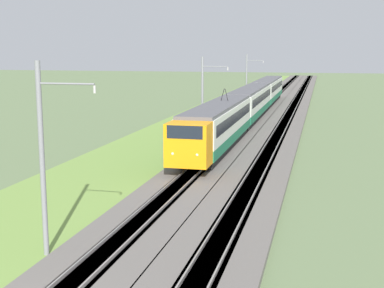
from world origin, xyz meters
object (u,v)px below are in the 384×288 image
object	(u,v)px
catenary_mast_mid	(203,98)
catenary_mast_far	(247,81)
passenger_train	(250,101)
catenary_mast_near	(43,159)

from	to	relation	value
catenary_mast_mid	catenary_mast_far	xyz separation A→B (m)	(29.87, 0.00, 0.01)
catenary_mast_far	passenger_train	bearing A→B (deg)	-170.27
passenger_train	catenary_mast_mid	world-z (taller)	catenary_mast_mid
catenary_mast_mid	catenary_mast_far	bearing A→B (deg)	0.00
catenary_mast_near	catenary_mast_mid	xyz separation A→B (m)	(29.87, -0.00, -0.09)
catenary_mast_near	catenary_mast_mid	size ratio (longest dim) A/B	1.02
passenger_train	catenary_mast_mid	xyz separation A→B (m)	(-15.64, 2.44, 1.68)
passenger_train	catenary_mast_far	xyz separation A→B (m)	(14.23, 2.44, 1.69)
catenary_mast_near	catenary_mast_far	xyz separation A→B (m)	(59.73, -0.00, -0.09)
passenger_train	catenary_mast_far	size ratio (longest dim) A/B	7.94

